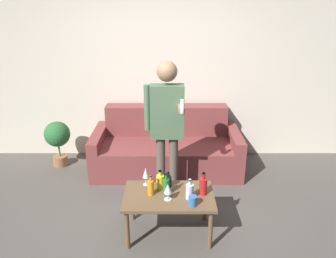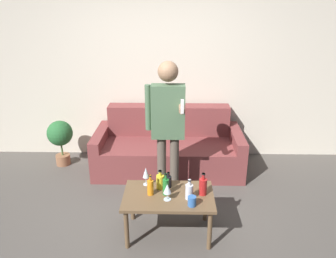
{
  "view_description": "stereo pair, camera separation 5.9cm",
  "coord_description": "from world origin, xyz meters",
  "px_view_note": "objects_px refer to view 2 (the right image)",
  "views": [
    {
      "loc": [
        0.14,
        -2.63,
        2.19
      ],
      "look_at": [
        0.13,
        0.55,
        0.95
      ],
      "focal_mm": 35.0,
      "sensor_mm": 36.0,
      "label": 1
    },
    {
      "loc": [
        0.2,
        -2.63,
        2.19
      ],
      "look_at": [
        0.13,
        0.55,
        0.95
      ],
      "focal_mm": 35.0,
      "sensor_mm": 36.0,
      "label": 2
    }
  ],
  "objects_px": {
    "coffee_table": "(168,200)",
    "couch": "(168,148)",
    "bottle_orange": "(168,181)",
    "person_standing_front": "(168,121)"
  },
  "relations": [
    {
      "from": "couch",
      "to": "coffee_table",
      "type": "relative_size",
      "value": 2.27
    },
    {
      "from": "bottle_orange",
      "to": "couch",
      "type": "bearing_deg",
      "value": 91.07
    },
    {
      "from": "coffee_table",
      "to": "bottle_orange",
      "type": "height_order",
      "value": "bottle_orange"
    },
    {
      "from": "bottle_orange",
      "to": "coffee_table",
      "type": "bearing_deg",
      "value": -88.02
    },
    {
      "from": "bottle_orange",
      "to": "person_standing_front",
      "type": "distance_m",
      "value": 0.68
    },
    {
      "from": "couch",
      "to": "coffee_table",
      "type": "distance_m",
      "value": 1.43
    },
    {
      "from": "coffee_table",
      "to": "couch",
      "type": "bearing_deg",
      "value": 91.16
    },
    {
      "from": "couch",
      "to": "coffee_table",
      "type": "height_order",
      "value": "couch"
    },
    {
      "from": "person_standing_front",
      "to": "couch",
      "type": "bearing_deg",
      "value": 90.49
    },
    {
      "from": "bottle_orange",
      "to": "person_standing_front",
      "type": "relative_size",
      "value": 0.1
    }
  ]
}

